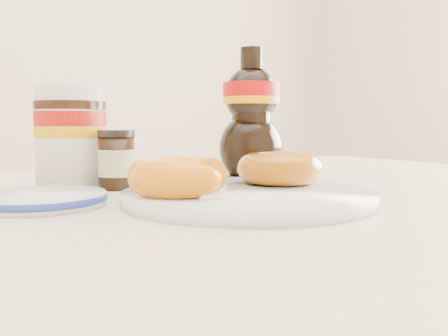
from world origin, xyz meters
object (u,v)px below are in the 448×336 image
syrup_bottle (251,114)px  blue_rim_saucer (39,199)px  dark_jar (117,160)px  nutella_jar (71,133)px  dining_table (190,260)px  donut_bitten (179,176)px  plate (248,196)px  donut_whole (280,168)px

syrup_bottle → blue_rim_saucer: syrup_bottle is taller
dark_jar → nutella_jar: bearing=121.3°
dining_table → donut_bitten: (-0.05, -0.08, 0.12)m
nutella_jar → syrup_bottle: 0.27m
donut_bitten → nutella_jar: size_ratio=0.78×
donut_bitten → nutella_jar: nutella_jar is taller
plate → blue_rim_saucer: (-0.20, 0.10, 0.00)m
donut_bitten → dark_jar: size_ratio=1.36×
dining_table → donut_whole: (0.10, -0.06, 0.12)m
dark_jar → donut_whole: bearing=-45.4°
plate → dark_jar: 0.21m
plate → donut_whole: donut_whole is taller
dark_jar → blue_rim_saucer: 0.15m
donut_whole → donut_bitten: bearing=-172.7°
syrup_bottle → dark_jar: size_ratio=2.58×
donut_bitten → dark_jar: 0.17m
donut_bitten → syrup_bottle: size_ratio=0.53×
dining_table → nutella_jar: size_ratio=10.18×
dark_jar → blue_rim_saucer: bearing=-143.6°
nutella_jar → dark_jar: (0.04, -0.07, -0.04)m
donut_whole → dark_jar: bearing=134.6°
plate → dark_jar: size_ratio=3.53×
nutella_jar → plate: bearing=-64.7°
syrup_bottle → donut_whole: bearing=-113.1°
donut_whole → dark_jar: size_ratio=1.34×
donut_whole → plate: bearing=-154.6°
nutella_jar → blue_rim_saucer: bearing=-116.8°
plate → nutella_jar: bearing=115.3°
syrup_bottle → blue_rim_saucer: (-0.34, -0.08, -0.09)m
nutella_jar → donut_bitten: bearing=-79.8°
dining_table → donut_bitten: 0.15m
dining_table → dark_jar: bearing=121.1°
dining_table → plate: plate is taller
syrup_bottle → plate: bearing=-126.5°
dining_table → syrup_bottle: 0.26m
donut_bitten → syrup_bottle: (0.21, 0.17, 0.07)m
donut_bitten → blue_rim_saucer: (-0.12, 0.09, -0.02)m
dining_table → dark_jar: (-0.06, 0.10, 0.12)m
nutella_jar → dark_jar: nutella_jar is taller
dining_table → blue_rim_saucer: 0.20m
donut_whole → syrup_bottle: bearing=66.9°
dining_table → donut_bitten: bearing=-124.8°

